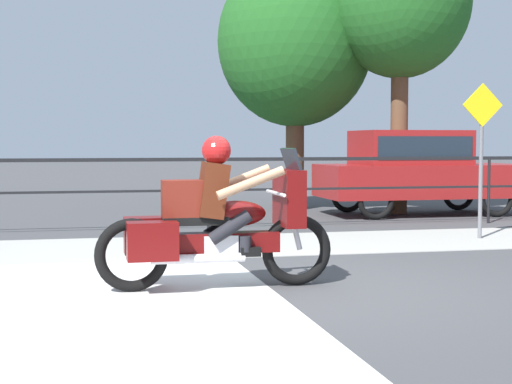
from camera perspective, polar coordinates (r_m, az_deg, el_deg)
name	(u,v)px	position (r m, az deg, el deg)	size (l,w,h in m)	color
ground_plane	(294,290)	(7.81, 2.75, -7.11)	(120.00, 120.00, 0.00)	#424244
sidewalk_band	(231,245)	(11.09, -1.86, -3.88)	(44.00, 2.40, 0.01)	#A8A59E
crosswalk_band	(129,300)	(7.36, -9.22, -7.79)	(2.83, 6.00, 0.01)	silver
fence_railing	(208,173)	(12.99, -3.50, 1.38)	(36.00, 0.05, 1.20)	black
motorcycle	(215,221)	(7.78, -3.03, -2.12)	(2.38, 0.76, 1.52)	black
parked_car	(416,167)	(15.99, 11.55, 1.79)	(4.02, 1.73, 1.69)	maroon
street_sign	(482,143)	(12.22, 16.09, 3.43)	(0.65, 0.06, 2.33)	slate
tree_behind_sign	(295,42)	(17.02, 2.87, 10.84)	(3.31, 3.31, 5.43)	brown
tree_behind_car	(401,3)	(16.44, 10.47, 13.38)	(2.82, 2.82, 5.85)	brown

